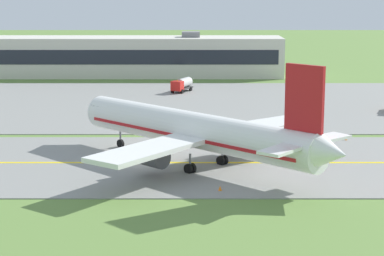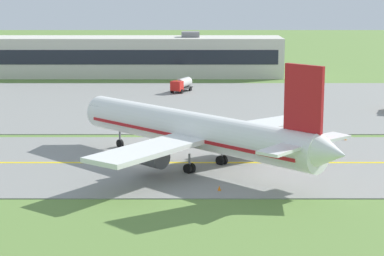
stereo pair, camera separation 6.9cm
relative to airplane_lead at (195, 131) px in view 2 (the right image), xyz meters
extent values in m
plane|color=olive|center=(-6.55, 1.50, -4.13)|extent=(500.00, 500.00, 0.00)
cube|color=gray|center=(-6.55, 1.50, -4.08)|extent=(240.00, 28.00, 0.10)
cube|color=gray|center=(3.45, 43.50, -4.08)|extent=(140.00, 52.00, 0.10)
cube|color=yellow|center=(-6.55, 1.50, -4.03)|extent=(220.00, 0.60, 0.01)
cylinder|color=white|center=(-0.35, 0.34, 0.07)|extent=(26.93, 26.80, 4.00)
cone|color=white|center=(-13.25, 13.17, 0.07)|extent=(4.52, 4.53, 3.80)
cone|color=white|center=(12.70, -12.63, 0.47)|extent=(4.67, 4.67, 3.40)
cube|color=red|center=(-0.35, 0.34, -0.43)|extent=(25.06, 24.94, 0.36)
cube|color=#1E232D|center=(-11.69, 11.62, 0.77)|extent=(3.67, 3.68, 0.70)
cube|color=white|center=(-4.78, -7.24, -0.43)|extent=(12.83, 14.88, 0.50)
cylinder|color=#47474C|center=(-4.79, -4.41, -1.83)|extent=(4.03, 4.03, 2.30)
cylinder|color=black|center=(-5.92, -3.28, -1.83)|extent=(1.66, 1.67, 2.10)
cube|color=white|center=(7.21, 4.82, -0.43)|extent=(14.85, 12.89, 0.50)
cylinder|color=#47474C|center=(4.38, 4.81, -1.83)|extent=(4.03, 4.03, 2.30)
cylinder|color=black|center=(3.24, 5.94, -1.83)|extent=(1.66, 1.67, 2.10)
cube|color=red|center=(10.29, -10.23, 5.32)|extent=(3.40, 3.39, 6.50)
cube|color=white|center=(8.18, -12.64, 0.87)|extent=(5.63, 6.18, 0.30)
cube|color=white|center=(12.69, -8.10, 0.87)|extent=(6.17, 5.65, 0.30)
cylinder|color=slate|center=(-9.57, 9.51, -2.76)|extent=(0.24, 0.24, 1.65)
cylinder|color=black|center=(-9.57, 9.51, -3.58)|extent=(1.03, 1.02, 1.10)
cylinder|color=slate|center=(-0.76, -2.91, -2.76)|extent=(0.24, 0.24, 1.65)
cylinder|color=black|center=(-0.95, -3.10, -3.58)|extent=(1.03, 1.02, 1.10)
cylinder|color=black|center=(-0.57, -2.71, -3.58)|extent=(1.03, 1.02, 1.10)
cylinder|color=slate|center=(2.91, 0.78, -2.76)|extent=(0.24, 0.24, 1.65)
cylinder|color=black|center=(2.71, 0.58, -3.58)|extent=(1.03, 1.02, 1.10)
cylinder|color=black|center=(3.10, 0.97, -3.58)|extent=(1.03, 1.02, 1.10)
cube|color=red|center=(-3.33, 55.33, -2.63)|extent=(2.56, 2.46, 1.80)
cube|color=#1E232D|center=(-3.65, 54.63, -2.32)|extent=(1.73, 0.86, 0.81)
cylinder|color=silver|center=(-2.11, 58.07, -2.38)|extent=(3.36, 4.57, 1.80)
cube|color=#383838|center=(-2.11, 58.07, -3.41)|extent=(3.63, 4.69, 0.24)
cylinder|color=orange|center=(-3.33, 55.33, -1.63)|extent=(0.20, 0.20, 0.18)
cylinder|color=black|center=(-2.42, 54.92, -3.68)|extent=(0.64, 0.94, 0.90)
cylinder|color=black|center=(-4.25, 55.74, -3.68)|extent=(0.64, 0.94, 0.90)
cylinder|color=black|center=(-0.81, 58.41, -3.68)|extent=(0.64, 0.94, 0.90)
cylinder|color=black|center=(-2.72, 59.26, -3.68)|extent=(0.64, 0.94, 0.90)
cube|color=beige|center=(-14.44, 82.29, 0.25)|extent=(68.09, 11.81, 8.77)
cube|color=#1E232D|center=(-14.44, 76.33, 0.69)|extent=(65.37, 0.10, 3.16)
cube|color=slate|center=(-0.82, 82.29, 5.24)|extent=(4.00, 4.00, 1.20)
cone|color=orange|center=(2.24, -9.87, -3.83)|extent=(0.44, 0.44, 0.60)
cone|color=orange|center=(-4.43, 12.69, -3.83)|extent=(0.44, 0.44, 0.60)
cone|color=orange|center=(19.77, 13.72, -3.83)|extent=(0.44, 0.44, 0.60)
camera|label=1|loc=(-0.55, -78.10, 16.00)|focal=66.69mm
camera|label=2|loc=(-0.48, -78.10, 16.00)|focal=66.69mm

